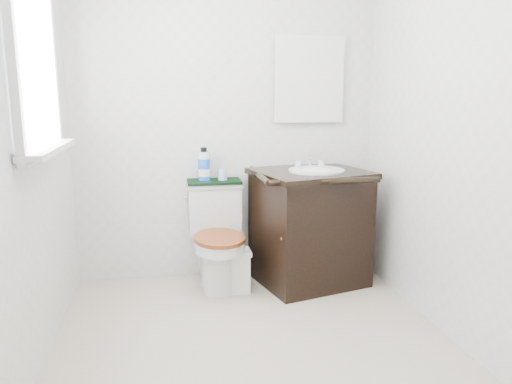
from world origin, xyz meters
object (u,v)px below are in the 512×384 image
object	(u,v)px
mouthwash_bottle	(204,165)
cup	(223,174)
vanity	(310,224)
trash_bin	(236,271)
toilet	(217,241)

from	to	relation	value
mouthwash_bottle	cup	distance (m)	0.15
mouthwash_bottle	cup	xyz separation A→B (m)	(0.13, -0.01, -0.07)
vanity	trash_bin	xyz separation A→B (m)	(-0.56, -0.10, -0.28)
vanity	cup	world-z (taller)	vanity
toilet	cup	bearing A→B (deg)	63.72
trash_bin	mouthwash_bottle	world-z (taller)	mouthwash_bottle
vanity	cup	bearing A→B (deg)	162.08
trash_bin	vanity	bearing A→B (deg)	10.03
cup	vanity	bearing A→B (deg)	-17.92
toilet	mouthwash_bottle	world-z (taller)	mouthwash_bottle
trash_bin	mouthwash_bottle	size ratio (longest dim) A/B	1.26
toilet	cup	size ratio (longest dim) A/B	8.85
toilet	cup	xyz separation A→B (m)	(0.06, 0.13, 0.46)
vanity	mouthwash_bottle	world-z (taller)	mouthwash_bottle
vanity	mouthwash_bottle	bearing A→B (deg)	164.45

